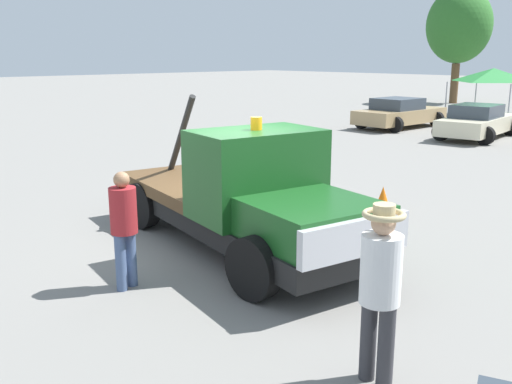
{
  "coord_description": "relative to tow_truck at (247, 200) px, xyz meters",
  "views": [
    {
      "loc": [
        7.05,
        -6.21,
        3.23
      ],
      "look_at": [
        0.5,
        0.0,
        1.05
      ],
      "focal_mm": 40.0,
      "sensor_mm": 36.0,
      "label": 1
    }
  ],
  "objects": [
    {
      "name": "canopy_tent_green",
      "position": [
        -7.05,
        24.32,
        1.26
      ],
      "size": [
        3.47,
        3.47,
        2.53
      ],
      "color": "#9E9EA3",
      "rests_on": "ground"
    },
    {
      "name": "tow_truck",
      "position": [
        0.0,
        0.0,
        0.0
      ],
      "size": [
        6.17,
        2.93,
        2.51
      ],
      "rotation": [
        0.0,
        0.0,
        -0.18
      ],
      "color": "black",
      "rests_on": "ground"
    },
    {
      "name": "person_at_hood",
      "position": [
        -0.06,
        -2.26,
        0.07
      ],
      "size": [
        0.37,
        0.37,
        1.68
      ],
      "rotation": [
        0.0,
        0.0,
        0.27
      ],
      "color": "#475B84",
      "rests_on": "ground"
    },
    {
      "name": "parked_car_tan",
      "position": [
        -7.57,
        16.29,
        -0.26
      ],
      "size": [
        2.6,
        4.75,
        1.34
      ],
      "rotation": [
        0.0,
        0.0,
        1.53
      ],
      "color": "tan",
      "rests_on": "ground"
    },
    {
      "name": "traffic_cone",
      "position": [
        0.13,
        3.75,
        -0.65
      ],
      "size": [
        0.4,
        0.4,
        0.55
      ],
      "color": "black",
      "rests_on": "ground"
    },
    {
      "name": "ground_plane",
      "position": [
        -0.35,
        0.06,
        -0.91
      ],
      "size": [
        160.0,
        160.0,
        0.0
      ],
      "primitive_type": "plane",
      "color": "gray"
    },
    {
      "name": "tree_left",
      "position": [
        -12.48,
        30.53,
        4.17
      ],
      "size": [
        4.24,
        4.24,
        7.57
      ],
      "color": "brown",
      "rests_on": "ground"
    },
    {
      "name": "parked_car_cream",
      "position": [
        -3.6,
        15.64,
        -0.26
      ],
      "size": [
        2.75,
        4.85,
        1.34
      ],
      "rotation": [
        0.0,
        0.0,
        1.7
      ],
      "color": "beige",
      "rests_on": "ground"
    },
    {
      "name": "person_near_truck",
      "position": [
        3.79,
        -1.73,
        0.2
      ],
      "size": [
        0.41,
        0.41,
        1.87
      ],
      "rotation": [
        0.0,
        0.0,
        4.64
      ],
      "color": "#38383D",
      "rests_on": "ground"
    }
  ]
}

